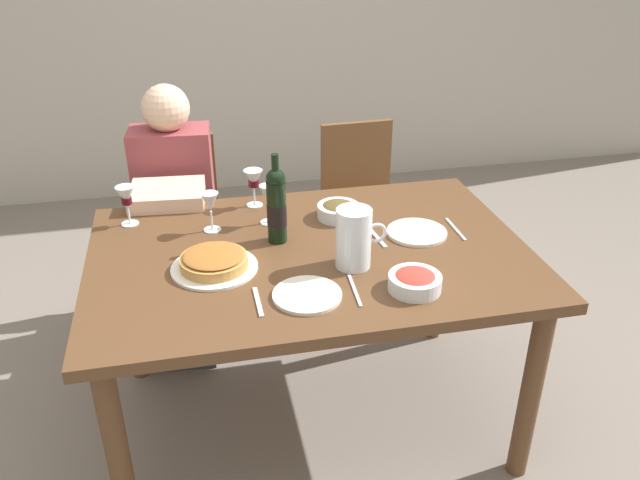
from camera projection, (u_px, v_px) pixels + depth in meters
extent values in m
plane|color=slate|center=(311.00, 417.00, 2.57)|extent=(8.00, 8.00, 0.00)
cube|color=brown|center=(310.00, 255.00, 2.22)|extent=(1.50, 1.00, 0.04)
cylinder|color=brown|center=(118.00, 458.00, 1.91)|extent=(0.07, 0.07, 0.72)
cylinder|color=brown|center=(531.00, 393.00, 2.17)|extent=(0.07, 0.07, 0.72)
cylinder|color=brown|center=(130.00, 304.00, 2.64)|extent=(0.07, 0.07, 0.72)
cylinder|color=brown|center=(438.00, 269.00, 2.89)|extent=(0.07, 0.07, 0.72)
cylinder|color=black|center=(277.00, 212.00, 2.23)|extent=(0.07, 0.07, 0.23)
sphere|color=black|center=(276.00, 178.00, 2.17)|extent=(0.07, 0.07, 0.07)
cylinder|color=black|center=(275.00, 165.00, 2.14)|extent=(0.03, 0.03, 0.08)
cylinder|color=black|center=(277.00, 215.00, 2.23)|extent=(0.07, 0.07, 0.08)
cylinder|color=silver|center=(353.00, 238.00, 2.08)|extent=(0.12, 0.12, 0.20)
cylinder|color=silver|center=(353.00, 248.00, 2.10)|extent=(0.11, 0.11, 0.12)
torus|color=silver|center=(376.00, 233.00, 2.09)|extent=(0.07, 0.01, 0.07)
cylinder|color=white|center=(215.00, 268.00, 2.10)|extent=(0.28, 0.28, 0.01)
cylinder|color=#C18E47|center=(214.00, 262.00, 2.09)|extent=(0.22, 0.22, 0.03)
ellipsoid|color=#9E6028|center=(213.00, 255.00, 2.08)|extent=(0.20, 0.20, 0.02)
cylinder|color=silver|center=(415.00, 283.00, 1.98)|extent=(0.17, 0.17, 0.05)
ellipsoid|color=#B2382D|center=(415.00, 278.00, 1.97)|extent=(0.14, 0.14, 0.03)
cylinder|color=silver|center=(338.00, 211.00, 2.43)|extent=(0.16, 0.16, 0.05)
ellipsoid|color=brown|center=(338.00, 207.00, 2.42)|extent=(0.13, 0.13, 0.04)
cylinder|color=silver|center=(269.00, 222.00, 2.40)|extent=(0.06, 0.06, 0.00)
cylinder|color=silver|center=(268.00, 213.00, 2.38)|extent=(0.01, 0.01, 0.08)
cone|color=silver|center=(268.00, 194.00, 2.35)|extent=(0.06, 0.06, 0.07)
cylinder|color=silver|center=(212.00, 230.00, 2.35)|extent=(0.06, 0.06, 0.00)
cylinder|color=silver|center=(212.00, 220.00, 2.33)|extent=(0.01, 0.01, 0.07)
cone|color=silver|center=(210.00, 202.00, 2.30)|extent=(0.06, 0.06, 0.07)
cylinder|color=silver|center=(255.00, 205.00, 2.54)|extent=(0.06, 0.06, 0.00)
cylinder|color=silver|center=(254.00, 196.00, 2.52)|extent=(0.01, 0.01, 0.08)
cone|color=silver|center=(253.00, 179.00, 2.49)|extent=(0.07, 0.07, 0.07)
cylinder|color=#470A14|center=(254.00, 183.00, 2.50)|extent=(0.04, 0.04, 0.02)
cylinder|color=silver|center=(130.00, 224.00, 2.39)|extent=(0.06, 0.06, 0.00)
cylinder|color=silver|center=(129.00, 214.00, 2.37)|extent=(0.01, 0.01, 0.08)
cone|color=silver|center=(126.00, 196.00, 2.34)|extent=(0.07, 0.07, 0.07)
cylinder|color=#470A14|center=(127.00, 201.00, 2.35)|extent=(0.04, 0.04, 0.02)
cylinder|color=silver|center=(307.00, 295.00, 1.95)|extent=(0.21, 0.21, 0.01)
cylinder|color=silver|center=(417.00, 232.00, 2.32)|extent=(0.22, 0.22, 0.01)
cube|color=silver|center=(258.00, 302.00, 1.93)|extent=(0.01, 0.16, 0.00)
cube|color=silver|center=(355.00, 290.00, 1.98)|extent=(0.02, 0.18, 0.00)
cube|color=silver|center=(456.00, 229.00, 2.35)|extent=(0.01, 0.18, 0.00)
cube|color=silver|center=(377.00, 237.00, 2.30)|extent=(0.03, 0.16, 0.00)
cube|color=brown|center=(180.00, 232.00, 2.99)|extent=(0.43, 0.43, 0.02)
cube|color=brown|center=(178.00, 175.00, 3.06)|extent=(0.36, 0.06, 0.40)
cylinder|color=brown|center=(145.00, 297.00, 2.93)|extent=(0.04, 0.04, 0.45)
cylinder|color=brown|center=(220.00, 292.00, 2.97)|extent=(0.04, 0.04, 0.45)
cylinder|color=brown|center=(153.00, 260.00, 3.23)|extent=(0.04, 0.04, 0.45)
cylinder|color=brown|center=(221.00, 256.00, 3.27)|extent=(0.04, 0.04, 0.45)
cube|color=#8E3D42|center=(174.00, 184.00, 2.84)|extent=(0.36, 0.23, 0.50)
sphere|color=beige|center=(166.00, 108.00, 2.68)|extent=(0.20, 0.20, 0.20)
cube|color=#33333D|center=(177.00, 254.00, 2.79)|extent=(0.34, 0.40, 0.14)
cube|color=#33333D|center=(181.00, 325.00, 2.78)|extent=(0.28, 0.14, 0.40)
cube|color=beige|center=(167.00, 195.00, 2.56)|extent=(0.31, 0.26, 0.06)
cube|color=brown|center=(366.00, 214.00, 3.16)|extent=(0.42, 0.42, 0.02)
cube|color=brown|center=(356.00, 161.00, 3.22)|extent=(0.36, 0.05, 0.40)
cylinder|color=brown|center=(342.00, 277.00, 3.09)|extent=(0.04, 0.04, 0.45)
cylinder|color=brown|center=(408.00, 268.00, 3.17)|extent=(0.04, 0.04, 0.45)
cylinder|color=brown|center=(324.00, 244.00, 3.38)|extent=(0.04, 0.04, 0.45)
cylinder|color=brown|center=(385.00, 237.00, 3.46)|extent=(0.04, 0.04, 0.45)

